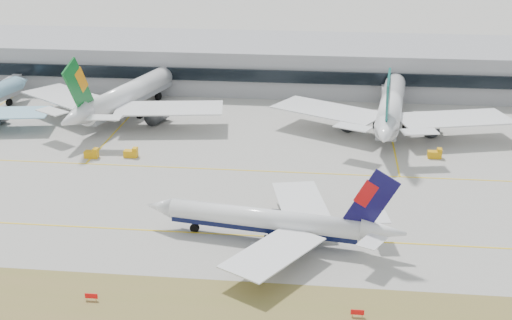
# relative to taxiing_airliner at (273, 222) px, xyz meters

# --- Properties ---
(ground) EXTENTS (3000.00, 3000.00, 0.00)m
(ground) POSITION_rel_taxiing_airliner_xyz_m (-8.01, 6.97, -4.28)
(ground) COLOR gray
(ground) RESTS_ON ground
(taxiing_airliner) EXTENTS (52.68, 45.33, 17.75)m
(taxiing_airliner) POSITION_rel_taxiing_airliner_xyz_m (0.00, 0.00, 0.00)
(taxiing_airliner) COLOR white
(taxiing_airliner) RESTS_ON ground
(widebody_eva) EXTENTS (65.94, 65.75, 24.21)m
(widebody_eva) POSITION_rel_taxiing_airliner_xyz_m (-51.64, 76.15, 2.16)
(widebody_eva) COLOR white
(widebody_eva) RESTS_ON ground
(widebody_cathay) EXTENTS (68.24, 67.21, 24.48)m
(widebody_cathay) POSITION_rel_taxiing_airliner_xyz_m (27.26, 72.99, 2.23)
(widebody_cathay) COLOR white
(widebody_cathay) RESTS_ON ground
(terminal) EXTENTS (280.00, 43.10, 15.00)m
(terminal) POSITION_rel_taxiing_airliner_xyz_m (-8.01, 121.81, 3.22)
(terminal) COLOR gray
(terminal) RESTS_ON ground
(hold_sign_left) EXTENTS (2.20, 0.15, 1.35)m
(hold_sign_left) POSITION_rel_taxiing_airliner_xyz_m (-28.69, -25.03, -3.40)
(hold_sign_left) COLOR red
(hold_sign_left) RESTS_ON ground
(hold_sign_right) EXTENTS (2.20, 0.15, 1.35)m
(hold_sign_right) POSITION_rel_taxiing_airliner_xyz_m (16.02, -25.03, -3.40)
(hold_sign_right) COLOR red
(hold_sign_right) RESTS_ON ground
(gse_extra) EXTENTS (3.55, 2.00, 2.60)m
(gse_extra) POSITION_rel_taxiing_airliner_xyz_m (-40.80, 43.10, -3.23)
(gse_extra) COLOR orange
(gse_extra) RESTS_ON ground
(gse_b) EXTENTS (3.55, 2.00, 2.60)m
(gse_b) POSITION_rel_taxiing_airliner_xyz_m (-50.83, 41.47, -3.23)
(gse_b) COLOR orange
(gse_b) RESTS_ON ground
(gse_c) EXTENTS (3.55, 2.00, 2.60)m
(gse_c) POSITION_rel_taxiing_airliner_xyz_m (37.62, 51.20, -3.23)
(gse_c) COLOR orange
(gse_c) RESTS_ON ground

